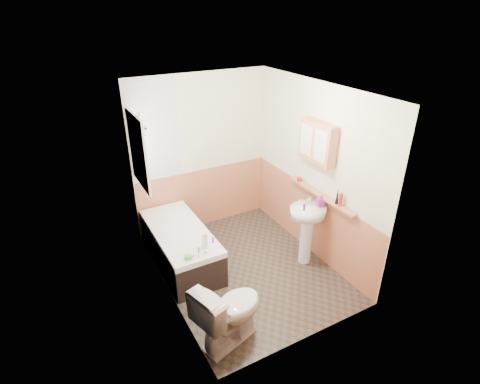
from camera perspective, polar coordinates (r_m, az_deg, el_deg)
name	(u,v)px	position (r m, az deg, el deg)	size (l,w,h in m)	color
floor	(245,268)	(5.42, 0.78, -11.55)	(2.80, 2.80, 0.00)	#2F2721
ceiling	(246,90)	(4.33, 0.99, 15.32)	(2.80, 2.80, 0.00)	white
wall_back	(201,154)	(5.91, -5.91, 5.73)	(2.20, 0.02, 2.50)	beige
wall_front	(317,246)	(3.75, 11.63, -8.13)	(2.20, 0.02, 2.50)	beige
wall_left	(161,211)	(4.37, -11.93, -2.78)	(0.02, 2.80, 2.50)	beige
wall_right	(315,173)	(5.33, 11.33, 2.91)	(0.02, 2.80, 2.50)	beige
wainscot_right	(309,219)	(5.66, 10.48, -4.08)	(0.01, 2.80, 1.00)	#CA7952
wainscot_front	(309,303)	(4.24, 10.47, -16.33)	(2.20, 0.01, 1.00)	#CA7952
wainscot_back	(204,197)	(6.20, -5.50, -0.81)	(2.20, 0.01, 1.00)	#CA7952
tile_cladding_left	(163,210)	(4.37, -11.66, -2.72)	(0.01, 2.80, 2.50)	white
tile_return_back	(153,131)	(5.50, -13.08, 9.09)	(0.75, 0.01, 1.50)	white
window	(139,151)	(5.05, -15.19, 6.05)	(0.03, 0.79, 0.99)	white
bathtub	(181,245)	(5.43, -9.01, -8.05)	(0.70, 1.58, 0.69)	black
shower_riser	(144,150)	(4.87, -14.43, 6.19)	(0.10, 0.08, 1.19)	silver
toilet	(229,312)	(4.22, -1.63, -17.78)	(0.46, 0.82, 0.80)	white
sink	(307,223)	(5.27, 10.22, -4.66)	(0.53, 0.43, 1.02)	white
pine_shelf	(321,195)	(5.21, 12.22, -0.45)	(0.10, 1.30, 0.03)	#CA7952
medicine_cabinet	(317,142)	(5.01, 11.72, 7.43)	(0.15, 0.60, 0.54)	#CA7952
foam_can	(341,200)	(4.93, 15.08, -1.14)	(0.05, 0.05, 0.17)	maroon
green_bottle	(337,196)	(4.96, 14.62, -0.56)	(0.05, 0.05, 0.23)	black
black_jar	(299,179)	(5.53, 9.05, 1.95)	(0.07, 0.07, 0.05)	maroon
soap_bottle	(320,204)	(5.16, 12.14, -1.73)	(0.08, 0.18, 0.08)	purple
clear_bottle	(304,207)	(5.02, 9.74, -2.34)	(0.03, 0.03, 0.09)	#19339E
blue_gel	(205,241)	(4.81, -5.41, -7.47)	(0.06, 0.04, 0.23)	silver
cream_jar	(188,257)	(4.71, -7.99, -9.78)	(0.09, 0.09, 0.05)	#59C647
orange_bottle	(213,240)	(4.95, -4.13, -7.32)	(0.03, 0.03, 0.08)	purple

